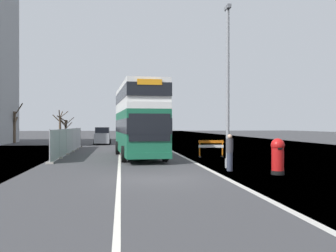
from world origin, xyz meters
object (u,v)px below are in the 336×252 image
object	(u,v)px
red_pillar_postbox	(278,155)
pedestrian_at_kerb	(230,152)
car_receding_mid	(135,134)
double_decker_bus	(139,119)
car_oncoming_near	(102,136)
lamppost_foreground	(228,91)
roadworks_barrier	(211,146)
car_receding_far	(136,133)

from	to	relation	value
red_pillar_postbox	pedestrian_at_kerb	size ratio (longest dim) A/B	0.91
red_pillar_postbox	pedestrian_at_kerb	world-z (taller)	pedestrian_at_kerb
car_receding_mid	pedestrian_at_kerb	xyz separation A→B (m)	(3.37, -34.54, -0.14)
car_receding_mid	double_decker_bus	bearing A→B (deg)	-91.55
red_pillar_postbox	car_oncoming_near	distance (m)	30.42
lamppost_foreground	car_receding_mid	distance (m)	33.56
red_pillar_postbox	car_receding_mid	distance (m)	36.48
car_oncoming_near	car_receding_mid	world-z (taller)	car_receding_mid
lamppost_foreground	car_receding_mid	xyz separation A→B (m)	(-3.64, 33.22, -2.98)
lamppost_foreground	pedestrian_at_kerb	bearing A→B (deg)	-101.71
car_receding_mid	pedestrian_at_kerb	world-z (taller)	car_receding_mid
red_pillar_postbox	roadworks_barrier	world-z (taller)	red_pillar_postbox
lamppost_foreground	red_pillar_postbox	distance (m)	4.52
lamppost_foreground	car_receding_mid	world-z (taller)	lamppost_foreground
double_decker_bus	red_pillar_postbox	xyz separation A→B (m)	(5.87, -10.15, -1.74)
car_receding_far	pedestrian_at_kerb	world-z (taller)	car_receding_far
double_decker_bus	car_receding_mid	distance (m)	26.02
red_pillar_postbox	car_receding_far	size ratio (longest dim) A/B	0.37
double_decker_bus	car_receding_mid	size ratio (longest dim) A/B	2.59
double_decker_bus	roadworks_barrier	bearing A→B (deg)	-5.94
double_decker_bus	car_oncoming_near	size ratio (longest dim) A/B	2.65
lamppost_foreground	car_receding_far	world-z (taller)	lamppost_foreground
car_receding_far	pedestrian_at_kerb	bearing A→B (deg)	-85.82
red_pillar_postbox	car_oncoming_near	bearing A→B (deg)	107.68
double_decker_bus	roadworks_barrier	xyz separation A→B (m)	(5.06, -0.53, -1.89)
roadworks_barrier	red_pillar_postbox	bearing A→B (deg)	-85.22
red_pillar_postbox	roadworks_barrier	size ratio (longest dim) A/B	0.92
lamppost_foreground	red_pillar_postbox	size ratio (longest dim) A/B	5.17
car_receding_mid	pedestrian_at_kerb	distance (m)	34.71
double_decker_bus	car_oncoming_near	bearing A→B (deg)	100.16
lamppost_foreground	roadworks_barrier	bearing A→B (deg)	83.94
car_oncoming_near	double_decker_bus	bearing A→B (deg)	-79.84
car_receding_far	lamppost_foreground	bearing A→B (deg)	-85.29
car_receding_far	pedestrian_at_kerb	distance (m)	40.72
car_oncoming_near	car_receding_far	xyz separation A→B (m)	(4.48, 13.19, 0.07)
double_decker_bus	lamppost_foreground	size ratio (longest dim) A/B	1.32
roadworks_barrier	car_receding_mid	world-z (taller)	car_receding_mid
red_pillar_postbox	pedestrian_at_kerb	bearing A→B (deg)	138.84
car_receding_mid	car_receding_far	xyz separation A→B (m)	(0.41, 6.07, -0.03)
car_oncoming_near	pedestrian_at_kerb	distance (m)	28.41
red_pillar_postbox	car_receding_mid	xyz separation A→B (m)	(-5.16, 36.11, 0.15)
pedestrian_at_kerb	roadworks_barrier	bearing A→B (deg)	83.00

